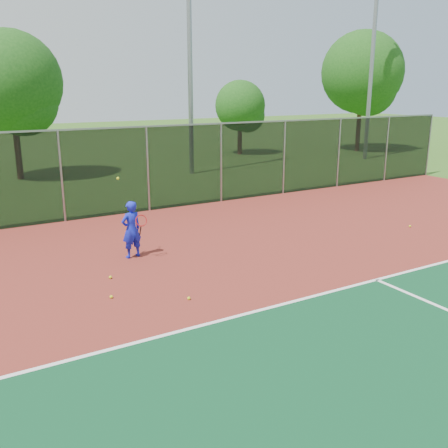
% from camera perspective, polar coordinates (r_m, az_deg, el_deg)
% --- Properties ---
extents(ground, '(120.00, 120.00, 0.00)m').
position_cam_1_polar(ground, '(9.03, 22.28, -14.60)').
color(ground, '#2E5A19').
rests_on(ground, ground).
extents(court_apron, '(30.00, 20.00, 0.02)m').
position_cam_1_polar(court_apron, '(10.19, 13.33, -10.23)').
color(court_apron, maroon).
rests_on(court_apron, ground).
extents(fence_back, '(30.00, 0.06, 3.03)m').
position_cam_1_polar(fence_back, '(18.00, -8.71, 6.34)').
color(fence_back, black).
rests_on(fence_back, court_apron).
extents(tennis_player, '(0.61, 0.64, 2.14)m').
position_cam_1_polar(tennis_player, '(13.15, -10.54, -0.60)').
color(tennis_player, '#151FCA').
rests_on(tennis_player, court_apron).
extents(practice_ball_2, '(0.07, 0.07, 0.07)m').
position_cam_1_polar(practice_ball_2, '(10.62, -4.04, -8.46)').
color(practice_ball_2, '#CEDE19').
rests_on(practice_ball_2, court_apron).
extents(practice_ball_3, '(0.07, 0.07, 0.07)m').
position_cam_1_polar(practice_ball_3, '(10.92, -12.76, -8.12)').
color(practice_ball_3, '#CEDE19').
rests_on(practice_ball_3, court_apron).
extents(practice_ball_6, '(0.07, 0.07, 0.07)m').
position_cam_1_polar(practice_ball_6, '(16.98, 20.49, -0.23)').
color(practice_ball_6, '#CEDE19').
rests_on(practice_ball_6, court_apron).
extents(practice_ball_7, '(0.07, 0.07, 0.07)m').
position_cam_1_polar(practice_ball_7, '(12.00, -12.86, -5.95)').
color(practice_ball_7, '#CEDE19').
rests_on(practice_ball_7, court_apron).
extents(floodlight_n, '(0.90, 0.40, 13.38)m').
position_cam_1_polar(floodlight_n, '(25.90, -4.00, 22.31)').
color(floodlight_n, gray).
rests_on(floodlight_n, ground).
extents(floodlight_ne, '(0.90, 0.40, 13.38)m').
position_cam_1_polar(floodlight_ne, '(32.44, 16.79, 20.33)').
color(floodlight_ne, gray).
rests_on(floodlight_ne, ground).
extents(tree_back_left, '(4.73, 4.73, 6.95)m').
position_cam_1_polar(tree_back_left, '(25.96, -22.94, 14.28)').
color(tree_back_left, '#3C2216').
rests_on(tree_back_left, ground).
extents(tree_back_mid, '(3.27, 3.27, 4.80)m').
position_cam_1_polar(tree_back_mid, '(33.41, 2.06, 13.10)').
color(tree_back_mid, '#3C2216').
rests_on(tree_back_mid, ground).
extents(tree_back_right, '(5.47, 5.47, 8.04)m').
position_cam_1_polar(tree_back_right, '(36.29, 15.70, 15.96)').
color(tree_back_right, '#3C2216').
rests_on(tree_back_right, ground).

